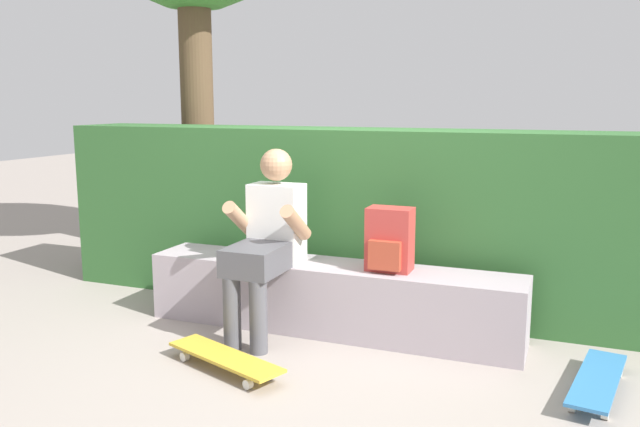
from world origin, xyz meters
The scene contains 7 objects.
ground_plane centered at (0.00, 0.00, 0.00)m, with size 24.00×24.00×0.00m, color gray.
bench_main centered at (0.00, 0.34, 0.23)m, with size 2.50×0.42×0.45m.
person_skater centered at (-0.36, 0.13, 0.65)m, with size 0.49×0.62×1.20m.
skateboard_near_person centered at (-0.33, -0.49, 0.07)m, with size 0.82×0.47×0.09m.
skateboard_beside_bench centered at (1.63, -0.03, 0.07)m, with size 0.32×0.82×0.09m.
backpack_on_bench centered at (0.40, 0.33, 0.65)m, with size 0.28×0.23×0.40m.
hedge_row centered at (0.05, 0.98, 0.65)m, with size 4.86×0.59×1.31m.
Camera 1 is at (1.47, -3.53, 1.52)m, focal length 36.52 mm.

